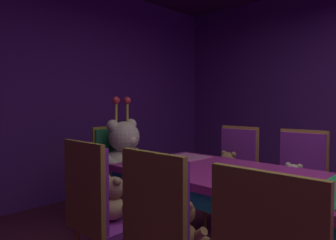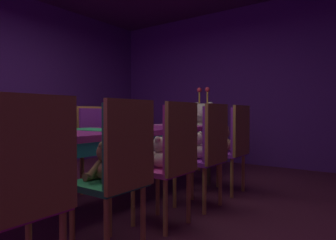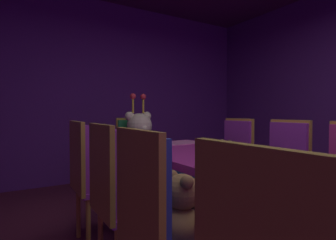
{
  "view_description": "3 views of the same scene",
  "coord_description": "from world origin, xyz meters",
  "px_view_note": "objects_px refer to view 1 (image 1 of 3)",
  "views": [
    {
      "loc": [
        -1.84,
        -0.45,
        1.2
      ],
      "look_at": [
        -0.02,
        1.32,
        1.08
      ],
      "focal_mm": 33.1,
      "sensor_mm": 36.0,
      "label": 1
    },
    {
      "loc": [
        2.11,
        -1.88,
        0.9
      ],
      "look_at": [
        -0.19,
        1.33,
        0.81
      ],
      "focal_mm": 31.45,
      "sensor_mm": 36.0,
      "label": 2
    },
    {
      "loc": [
        -1.35,
        -0.98,
        1.05
      ],
      "look_at": [
        -0.15,
        1.02,
        0.99
      ],
      "focal_mm": 28.67,
      "sensor_mm": 36.0,
      "label": 3
    }
  ],
  "objects_px": {
    "throne_chair": "(115,165)",
    "chair_right_3": "(299,176)",
    "king_teddy_bear": "(125,155)",
    "teddy_left_4": "(115,201)",
    "chair_left_4": "(95,204)",
    "teddy_right_4": "(227,169)",
    "chair_right_4": "(235,166)",
    "chair_left_3": "(164,230)",
    "teddy_left_3": "(183,227)",
    "teddy_right_3": "(293,181)"
  },
  "relations": [
    {
      "from": "teddy_left_3",
      "to": "chair_left_4",
      "type": "xyz_separation_m",
      "value": [
        -0.16,
        0.58,
        0.03
      ]
    },
    {
      "from": "teddy_left_4",
      "to": "chair_right_4",
      "type": "xyz_separation_m",
      "value": [
        1.49,
        0.03,
        0.01
      ]
    },
    {
      "from": "chair_left_4",
      "to": "teddy_right_4",
      "type": "xyz_separation_m",
      "value": [
        1.49,
        0.03,
        -0.01
      ]
    },
    {
      "from": "teddy_left_3",
      "to": "teddy_right_4",
      "type": "height_order",
      "value": "teddy_right_4"
    },
    {
      "from": "chair_left_4",
      "to": "chair_right_4",
      "type": "distance_m",
      "value": 1.63
    },
    {
      "from": "teddy_left_4",
      "to": "chair_left_3",
      "type": "bearing_deg",
      "value": -102.69
    },
    {
      "from": "chair_left_3",
      "to": "chair_right_3",
      "type": "xyz_separation_m",
      "value": [
        1.63,
        -0.01,
        0.0
      ]
    },
    {
      "from": "teddy_right_4",
      "to": "throne_chair",
      "type": "distance_m",
      "value": 1.12
    },
    {
      "from": "teddy_right_4",
      "to": "chair_left_3",
      "type": "bearing_deg",
      "value": 22.59
    },
    {
      "from": "teddy_left_3",
      "to": "chair_right_4",
      "type": "relative_size",
      "value": 0.28
    },
    {
      "from": "teddy_left_4",
      "to": "chair_right_3",
      "type": "height_order",
      "value": "chair_right_3"
    },
    {
      "from": "teddy_left_4",
      "to": "throne_chair",
      "type": "xyz_separation_m",
      "value": [
        0.67,
        0.92,
        0.01
      ]
    },
    {
      "from": "chair_left_4",
      "to": "teddy_right_3",
      "type": "height_order",
      "value": "chair_left_4"
    },
    {
      "from": "teddy_left_4",
      "to": "throne_chair",
      "type": "bearing_deg",
      "value": 54.07
    },
    {
      "from": "chair_left_4",
      "to": "chair_right_3",
      "type": "xyz_separation_m",
      "value": [
        1.64,
        -0.6,
        0.0
      ]
    },
    {
      "from": "chair_left_4",
      "to": "throne_chair",
      "type": "height_order",
      "value": "same"
    },
    {
      "from": "chair_right_3",
      "to": "chair_right_4",
      "type": "relative_size",
      "value": 1.0
    },
    {
      "from": "chair_left_4",
      "to": "teddy_left_4",
      "type": "relative_size",
      "value": 3.22
    },
    {
      "from": "chair_left_3",
      "to": "teddy_left_3",
      "type": "relative_size",
      "value": 3.57
    },
    {
      "from": "throne_chair",
      "to": "chair_right_3",
      "type": "bearing_deg",
      "value": 28.68
    },
    {
      "from": "teddy_right_4",
      "to": "throne_chair",
      "type": "xyz_separation_m",
      "value": [
        -0.67,
        0.89,
        0.01
      ]
    },
    {
      "from": "chair_left_4",
      "to": "chair_right_4",
      "type": "relative_size",
      "value": 1.0
    },
    {
      "from": "throne_chair",
      "to": "chair_left_3",
      "type": "bearing_deg",
      "value": -27.99
    },
    {
      "from": "chair_right_4",
      "to": "king_teddy_bear",
      "type": "distance_m",
      "value": 1.1
    },
    {
      "from": "king_teddy_bear",
      "to": "chair_right_4",
      "type": "bearing_deg",
      "value": 48.54
    },
    {
      "from": "chair_left_3",
      "to": "teddy_right_3",
      "type": "height_order",
      "value": "chair_left_3"
    },
    {
      "from": "teddy_left_3",
      "to": "throne_chair",
      "type": "bearing_deg",
      "value": 66.4
    },
    {
      "from": "chair_right_4",
      "to": "teddy_right_3",
      "type": "bearing_deg",
      "value": 78.21
    },
    {
      "from": "teddy_right_3",
      "to": "chair_right_4",
      "type": "bearing_deg",
      "value": -101.79
    },
    {
      "from": "throne_chair",
      "to": "king_teddy_bear",
      "type": "height_order",
      "value": "king_teddy_bear"
    },
    {
      "from": "chair_right_3",
      "to": "throne_chair",
      "type": "bearing_deg",
      "value": -61.32
    },
    {
      "from": "teddy_left_4",
      "to": "teddy_right_4",
      "type": "height_order",
      "value": "teddy_right_4"
    },
    {
      "from": "teddy_left_4",
      "to": "teddy_left_3",
      "type": "bearing_deg",
      "value": -88.9
    },
    {
      "from": "chair_right_3",
      "to": "throne_chair",
      "type": "xyz_separation_m",
      "value": [
        -0.83,
        1.52,
        0.0
      ]
    },
    {
      "from": "chair_left_4",
      "to": "chair_left_3",
      "type": "bearing_deg",
      "value": -88.7
    },
    {
      "from": "teddy_left_3",
      "to": "king_teddy_bear",
      "type": "xyz_separation_m",
      "value": [
        0.66,
        1.34,
        0.15
      ]
    },
    {
      "from": "teddy_left_4",
      "to": "chair_left_4",
      "type": "bearing_deg",
      "value": 180.0
    },
    {
      "from": "teddy_left_3",
      "to": "teddy_right_4",
      "type": "bearing_deg",
      "value": 24.72
    },
    {
      "from": "throne_chair",
      "to": "king_teddy_bear",
      "type": "relative_size",
      "value": 1.2
    },
    {
      "from": "chair_left_3",
      "to": "king_teddy_bear",
      "type": "xyz_separation_m",
      "value": [
        0.8,
        1.34,
        0.12
      ]
    },
    {
      "from": "teddy_left_3",
      "to": "chair_right_3",
      "type": "xyz_separation_m",
      "value": [
        1.49,
        -0.01,
        0.03
      ]
    },
    {
      "from": "chair_left_4",
      "to": "teddy_left_4",
      "type": "xyz_separation_m",
      "value": [
        0.14,
        0.0,
        -0.01
      ]
    },
    {
      "from": "chair_left_3",
      "to": "teddy_right_4",
      "type": "distance_m",
      "value": 1.6
    },
    {
      "from": "chair_right_3",
      "to": "king_teddy_bear",
      "type": "xyz_separation_m",
      "value": [
        -0.83,
        1.35,
        0.12
      ]
    },
    {
      "from": "teddy_left_4",
      "to": "teddy_right_4",
      "type": "relative_size",
      "value": 0.98
    },
    {
      "from": "chair_left_3",
      "to": "chair_right_4",
      "type": "distance_m",
      "value": 1.73
    },
    {
      "from": "throne_chair",
      "to": "king_teddy_bear",
      "type": "xyz_separation_m",
      "value": [
        0.0,
        -0.17,
        0.12
      ]
    },
    {
      "from": "teddy_left_4",
      "to": "chair_right_3",
      "type": "xyz_separation_m",
      "value": [
        1.5,
        -0.6,
        0.01
      ]
    },
    {
      "from": "teddy_left_3",
      "to": "teddy_right_3",
      "type": "xyz_separation_m",
      "value": [
        1.34,
        -0.01,
        0.0
      ]
    },
    {
      "from": "teddy_left_3",
      "to": "king_teddy_bear",
      "type": "relative_size",
      "value": 0.34
    }
  ]
}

